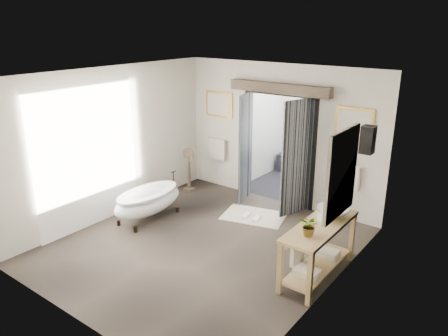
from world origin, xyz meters
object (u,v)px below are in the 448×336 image
(vanity, at_px, (317,246))
(rug, at_px, (254,216))
(basin, at_px, (333,212))
(clawfoot_tub, at_px, (148,201))

(vanity, height_order, rug, vanity)
(basin, bearing_deg, clawfoot_tub, 164.54)
(rug, bearing_deg, clawfoot_tub, -140.38)
(vanity, bearing_deg, rug, 147.53)
(rug, bearing_deg, basin, -23.49)
(clawfoot_tub, height_order, basin, basin)
(clawfoot_tub, relative_size, rug, 1.32)
(clawfoot_tub, bearing_deg, basin, 7.56)
(basin, bearing_deg, vanity, -121.93)
(clawfoot_tub, distance_m, basin, 3.62)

